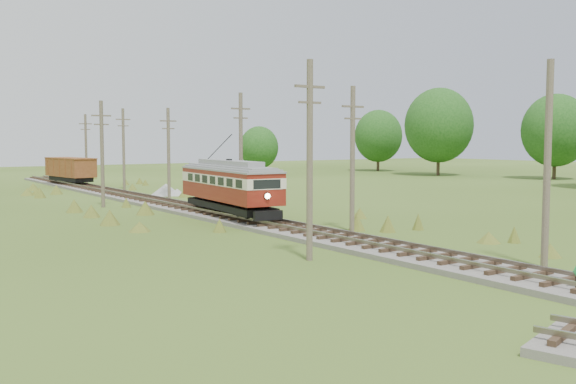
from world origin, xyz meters
TOP-DOWN VIEW (x-y plane):
  - railbed_main at (0.00, 34.00)m, footprint 3.60×96.00m
  - streetcar at (-0.00, 27.05)m, footprint 3.75×11.70m
  - gondola at (0.00, 65.63)m, footprint 3.94×8.82m
  - gravel_pile at (4.46, 47.71)m, footprint 3.18×3.37m
  - utility_pole_r_1 at (3.10, 5.00)m, footprint 0.30×0.30m
  - utility_pole_r_2 at (3.30, 18.00)m, footprint 1.60×0.30m
  - utility_pole_r_3 at (3.20, 31.00)m, footprint 1.60×0.30m
  - utility_pole_r_4 at (3.00, 44.00)m, footprint 1.60×0.30m
  - utility_pole_r_5 at (3.40, 57.00)m, footprint 1.60×0.30m
  - utility_pole_r_6 at (3.20, 70.00)m, footprint 1.60×0.30m
  - utility_pole_l_a at (-4.20, 12.00)m, footprint 1.60×0.30m
  - utility_pole_l_b at (-4.50, 40.00)m, footprint 1.60×0.30m
  - tree_right_3 at (60.00, 42.00)m, footprint 9.24×9.24m
  - tree_right_4 at (54.00, 58.00)m, footprint 10.50×10.50m
  - tree_right_5 at (56.00, 74.00)m, footprint 8.40×8.40m
  - tree_mid_b at (30.00, 72.00)m, footprint 5.88×5.88m

SIDE VIEW (x-z plane):
  - railbed_main at x=0.00m, z-range -0.09..0.48m
  - gravel_pile at x=4.46m, z-range -0.04..1.12m
  - gondola at x=0.00m, z-range 0.68..3.50m
  - streetcar at x=0.00m, z-range -0.15..5.15m
  - utility_pole_r_4 at x=3.00m, z-range 0.12..8.52m
  - tree_mid_b at x=30.00m, z-range 0.54..8.12m
  - utility_pole_r_1 at x=3.10m, z-range 0.00..8.80m
  - utility_pole_r_2 at x=3.30m, z-range 0.12..8.72m
  - utility_pole_l_b at x=-4.50m, z-range 0.12..8.72m
  - utility_pole_r_6 at x=3.20m, z-range 0.12..8.82m
  - utility_pole_r_5 at x=3.40m, z-range 0.13..9.03m
  - utility_pole_r_3 at x=3.20m, z-range 0.13..9.13m
  - utility_pole_l_a at x=-4.20m, z-range 0.13..9.13m
  - tree_right_5 at x=56.00m, z-range 0.78..11.60m
  - tree_right_3 at x=60.00m, z-range 0.86..12.77m
  - tree_right_4 at x=54.00m, z-range 0.98..14.51m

